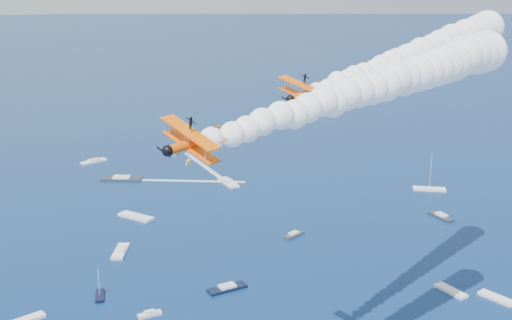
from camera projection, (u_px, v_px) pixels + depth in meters
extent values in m
cube|color=#282C36|center=(122.00, 179.00, 243.27)|extent=(15.54, 9.59, 0.70)
cube|color=white|center=(228.00, 182.00, 239.06)|extent=(5.67, 12.30, 0.70)
cube|color=#2A3038|center=(441.00, 216.00, 207.39)|extent=(4.59, 9.56, 0.70)
cube|color=silver|center=(150.00, 314.00, 149.94)|extent=(5.61, 2.63, 0.70)
cube|color=white|center=(136.00, 216.00, 207.30)|extent=(10.88, 11.51, 0.70)
cube|color=#333B44|center=(294.00, 235.00, 193.38)|extent=(7.13, 5.22, 0.70)
cube|color=black|center=(227.00, 288.00, 161.91)|extent=(10.19, 5.22, 0.70)
cube|color=white|center=(451.00, 291.00, 160.65)|extent=(4.99, 8.80, 0.70)
cube|color=black|center=(100.00, 296.00, 158.31)|extent=(2.50, 6.35, 0.70)
cube|color=white|center=(94.00, 161.00, 264.12)|extent=(10.83, 7.60, 0.70)
cube|color=white|center=(429.00, 189.00, 232.32)|extent=(11.67, 8.08, 0.70)
cube|color=white|center=(497.00, 298.00, 157.29)|extent=(6.20, 9.05, 0.70)
cube|color=white|center=(121.00, 251.00, 182.51)|extent=(6.11, 10.57, 0.70)
cube|color=white|center=(27.00, 319.00, 147.93)|extent=(8.13, 5.38, 0.70)
cube|color=white|center=(193.00, 181.00, 241.69)|extent=(36.33, 15.08, 0.04)
cube|color=white|center=(203.00, 165.00, 260.62)|extent=(8.16, 37.82, 0.04)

